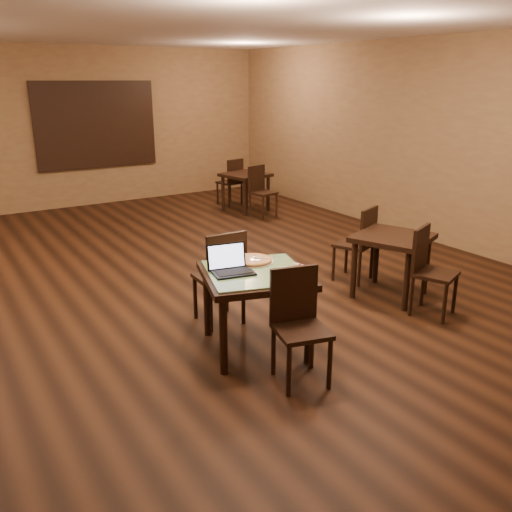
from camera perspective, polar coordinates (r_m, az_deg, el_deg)
ground at (r=6.78m, az=-7.30°, el=-2.73°), size 10.00×10.00×0.00m
wall_back at (r=11.12m, az=-19.04°, el=12.56°), size 8.00×0.02×3.00m
wall_right at (r=8.84m, az=16.89°, el=11.55°), size 0.02×10.00×3.00m
ceiling at (r=6.37m, az=-8.47°, el=23.38°), size 8.00×10.00×0.02m
mural at (r=11.21m, az=-16.48°, el=13.09°), size 2.34×0.05×1.64m
tiled_table at (r=4.88m, az=-0.07°, el=-2.74°), size 1.15×1.15×0.76m
chair_main_near at (r=4.47m, az=4.43°, el=-6.56°), size 0.50×0.50×0.95m
chair_main_far at (r=5.41m, az=-3.57°, el=-1.77°), size 0.44×0.44×0.99m
laptop at (r=4.81m, az=-2.76°, el=-0.95°), size 0.40×0.35×0.24m
plate at (r=4.82m, az=3.29°, el=-1.65°), size 0.24×0.24×0.01m
pizza_slice at (r=4.81m, az=3.29°, el=-1.49°), size 0.22×0.22×0.02m
pizza_pan at (r=5.10m, az=-0.37°, el=-0.54°), size 0.40×0.40×0.01m
pizza_whole at (r=5.09m, az=-0.37°, el=-0.39°), size 0.36×0.36×0.03m
spatula at (r=5.08m, az=-0.06°, el=-0.32°), size 0.25×0.22×0.01m
napkin_roll at (r=4.95m, az=4.72°, el=-1.03°), size 0.08×0.16×0.04m
other_table_a at (r=10.30m, az=-1.11°, el=8.03°), size 0.90×0.90×0.71m
other_table_a_chair_near at (r=9.86m, az=0.44°, el=7.14°), size 0.47×0.47×0.92m
other_table_a_chair_far at (r=10.77m, az=-2.53°, el=8.08°), size 0.47×0.47×0.92m
other_table_c at (r=6.32m, az=14.14°, el=1.07°), size 1.01×1.01×0.73m
other_table_c_chair_near at (r=5.97m, az=17.69°, el=-0.99°), size 0.53×0.53×0.94m
other_table_c_chair_far at (r=6.73m, az=10.90°, el=1.69°), size 0.53×0.53×0.94m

